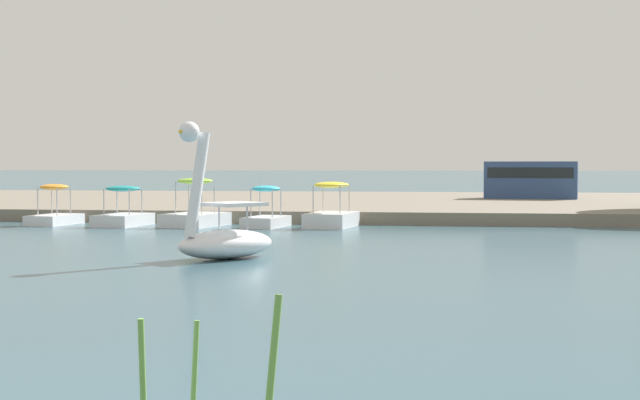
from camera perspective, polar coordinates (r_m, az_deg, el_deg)
The scene contains 8 objects.
shore_bank_far at distance 44.29m, azimuth 5.66°, elevation -0.24°, with size 141.00×24.04×0.44m, color slate.
swan_boat at distance 20.84m, azimuth -5.82°, elevation -2.04°, with size 2.41×2.67×2.96m.
pedal_boat_yellow at distance 31.17m, azimuth 0.68°, elevation -0.81°, with size 1.61×2.51×1.49m.
pedal_boat_cyan at distance 31.20m, azimuth -3.25°, elevation -0.91°, with size 1.35×2.20×1.37m.
pedal_boat_lime at distance 31.93m, azimuth -7.48°, elevation -0.84°, with size 1.98×2.64×1.61m.
pedal_boat_teal at distance 32.53m, azimuth -11.70°, elevation -0.82°, with size 1.53×2.38×1.35m.
pedal_boat_orange at distance 33.69m, azimuth -15.60°, elevation -0.76°, with size 1.38×2.20×1.39m.
parked_van at distance 46.26m, azimuth 12.52°, elevation 1.27°, with size 4.46×2.31×1.76m.
Camera 1 is at (2.50, -4.93, 2.07)m, focal length 53.49 mm.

